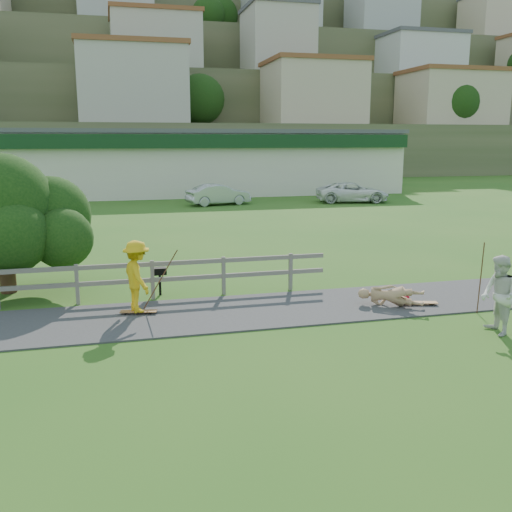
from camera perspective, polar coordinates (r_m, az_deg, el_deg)
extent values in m
plane|color=#2C5F1B|center=(13.33, -0.50, -7.55)|extent=(260.00, 260.00, 0.00)
cube|color=#313133|center=(14.71, -1.89, -5.61)|extent=(34.00, 3.00, 0.04)
cube|color=#68645C|center=(16.03, -17.46, -2.74)|extent=(0.10, 0.10, 1.10)
cube|color=#68645C|center=(16.02, -10.30, -2.38)|extent=(0.10, 0.10, 1.10)
cube|color=#68645C|center=(16.27, -3.26, -2.00)|extent=(0.10, 0.10, 1.10)
cube|color=#68645C|center=(16.75, 3.47, -1.60)|extent=(0.10, 0.10, 1.10)
cube|color=#68645C|center=(15.96, -19.35, -1.25)|extent=(15.00, 0.08, 0.12)
cube|color=#68645C|center=(16.07, -19.24, -2.82)|extent=(15.00, 0.08, 0.12)
cube|color=silver|center=(47.78, -5.87, 9.22)|extent=(32.00, 10.00, 4.80)
cube|color=#14381A|center=(42.60, -4.88, 11.37)|extent=(32.00, 0.60, 1.00)
cube|color=#535359|center=(47.74, -5.94, 12.27)|extent=(32.50, 10.50, 0.30)
cube|color=#45512F|center=(67.31, -11.86, 10.23)|extent=(220.00, 14.00, 6.00)
cube|color=beige|center=(67.49, -12.10, 15.76)|extent=(10.00, 9.00, 7.00)
cube|color=#535359|center=(67.87, -12.24, 18.91)|extent=(10.40, 9.40, 0.50)
cube|color=#45512F|center=(80.31, -12.39, 12.90)|extent=(220.00, 14.00, 13.00)
cube|color=beige|center=(81.19, -12.72, 19.97)|extent=(10.00, 9.00, 7.00)
cube|color=#535359|center=(81.83, -12.85, 22.56)|extent=(10.40, 9.40, 0.50)
cube|color=#45512F|center=(93.47, -12.80, 15.13)|extent=(220.00, 14.00, 21.00)
cube|color=beige|center=(95.42, -13.21, 23.54)|extent=(10.00, 9.00, 7.00)
cube|color=#45512F|center=(106.80, -13.12, 17.07)|extent=(220.00, 14.00, 30.00)
cube|color=#45512F|center=(121.27, -13.40, 18.75)|extent=(220.00, 14.00, 40.00)
imported|color=gold|center=(14.57, -11.80, -2.40)|extent=(0.99, 1.32, 1.82)
imported|color=tan|center=(15.50, 13.30, -3.92)|extent=(1.27, 1.63, 0.62)
imported|color=silver|center=(14.03, 23.14, -3.64)|extent=(0.80, 0.97, 1.82)
imported|color=#B4B5BC|center=(38.61, -3.78, 6.15)|extent=(4.46, 2.35, 1.40)
imported|color=white|center=(40.70, 9.62, 6.30)|extent=(5.34, 3.14, 1.39)
sphere|color=#AF0D21|center=(16.11, 14.61, -4.00)|extent=(0.28, 0.28, 0.28)
cylinder|color=#503020|center=(14.99, -9.58, -1.92)|extent=(0.03, 0.03, 1.81)
cylinder|color=#503020|center=(15.54, 21.55, -2.06)|extent=(0.03, 0.03, 1.84)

